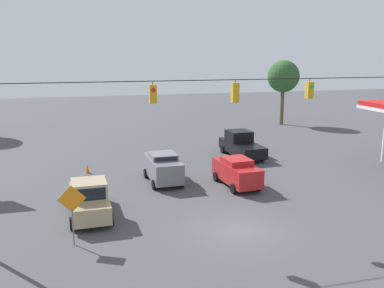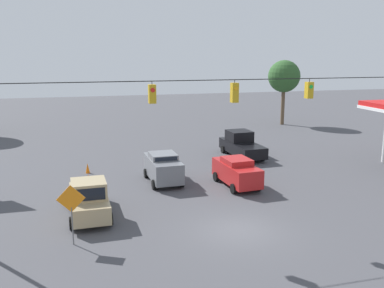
{
  "view_description": "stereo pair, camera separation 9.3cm",
  "coord_description": "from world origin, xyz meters",
  "views": [
    {
      "loc": [
        7.41,
        18.45,
        8.58
      ],
      "look_at": [
        0.19,
        -8.02,
        2.72
      ],
      "focal_mm": 40.0,
      "sensor_mm": 36.0,
      "label": 1
    },
    {
      "loc": [
        7.33,
        18.47,
        8.58
      ],
      "look_at": [
        0.19,
        -8.02,
        2.72
      ],
      "focal_mm": 40.0,
      "sensor_mm": 36.0,
      "label": 2
    }
  ],
  "objects": [
    {
      "name": "traffic_cone_second",
      "position": [
        6.64,
        -6.31,
        0.37
      ],
      "size": [
        0.31,
        0.31,
        0.73
      ],
      "primitive_type": "cone",
      "color": "orange",
      "rests_on": "ground_plane"
    },
    {
      "name": "overhead_signal_span",
      "position": [
        0.01,
        -0.87,
        5.0
      ],
      "size": [
        24.03,
        0.38,
        8.11
      ],
      "color": "#4C473D",
      "rests_on": "ground_plane"
    },
    {
      "name": "tree_horizon_right",
      "position": [
        -16.79,
        -28.6,
        5.79
      ],
      "size": [
        3.83,
        3.83,
        7.76
      ],
      "color": "brown",
      "rests_on": "ground_plane"
    },
    {
      "name": "traffic_cone_fourth",
      "position": [
        6.86,
        -12.51,
        0.37
      ],
      "size": [
        0.31,
        0.31,
        0.73
      ],
      "primitive_type": "cone",
      "color": "orange",
      "rests_on": "ground_plane"
    },
    {
      "name": "pickup_truck_black_oncoming_far",
      "position": [
        -5.86,
        -14.43,
        0.98
      ],
      "size": [
        2.46,
        5.57,
        2.12
      ],
      "color": "black",
      "rests_on": "ground_plane"
    },
    {
      "name": "traffic_cone_third",
      "position": [
        6.89,
        -9.61,
        0.37
      ],
      "size": [
        0.31,
        0.31,
        0.73
      ],
      "primitive_type": "cone",
      "color": "orange",
      "rests_on": "ground_plane"
    },
    {
      "name": "ground_plane",
      "position": [
        0.0,
        0.0,
        0.0
      ],
      "size": [
        140.0,
        140.0,
        0.0
      ],
      "primitive_type": "plane",
      "color": "#47474C"
    },
    {
      "name": "sedan_grey_withflow_mid",
      "position": [
        1.97,
        -8.9,
        1.05
      ],
      "size": [
        2.17,
        4.3,
        2.01
      ],
      "color": "slate",
      "rests_on": "ground_plane"
    },
    {
      "name": "work_zone_sign",
      "position": [
        7.84,
        -0.46,
        1.99
      ],
      "size": [
        1.27,
        0.06,
        2.84
      ],
      "color": "slate",
      "rests_on": "ground_plane"
    },
    {
      "name": "pickup_truck_tan_parked_shoulder",
      "position": [
        7.01,
        -3.81,
        0.97
      ],
      "size": [
        2.23,
        5.06,
        2.12
      ],
      "color": "tan",
      "rests_on": "ground_plane"
    },
    {
      "name": "sedan_red_crossing_near",
      "position": [
        -2.51,
        -6.82,
        0.98
      ],
      "size": [
        2.19,
        4.46,
        1.87
      ],
      "color": "red",
      "rests_on": "ground_plane"
    },
    {
      "name": "traffic_cone_nearest",
      "position": [
        6.86,
        -3.05,
        0.37
      ],
      "size": [
        0.31,
        0.31,
        0.73
      ],
      "primitive_type": "cone",
      "color": "orange",
      "rests_on": "ground_plane"
    }
  ]
}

